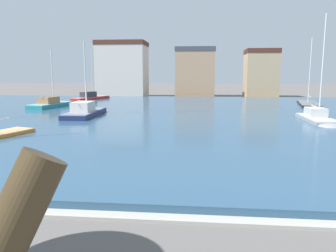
% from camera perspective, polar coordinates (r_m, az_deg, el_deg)
% --- Properties ---
extents(harbor_water, '(83.31, 48.66, 0.38)m').
position_cam_1_polar(harbor_water, '(34.09, 1.63, 2.09)').
color(harbor_water, '#2D5170').
rests_on(harbor_water, ground).
extents(quay_edge_coping, '(83.31, 0.50, 0.12)m').
position_cam_1_polar(quay_edge_coping, '(10.41, -8.38, -15.42)').
color(quay_edge_coping, '#ADA89E').
rests_on(quay_edge_coping, ground).
extents(sailboat_red, '(4.31, 8.84, 8.28)m').
position_cam_1_polar(sailboat_red, '(52.99, -12.98, 4.77)').
color(sailboat_red, red).
rests_on(sailboat_red, ground).
extents(sailboat_black, '(4.04, 9.96, 8.93)m').
position_cam_1_polar(sailboat_black, '(47.15, 23.23, 3.51)').
color(sailboat_black, black).
rests_on(sailboat_black, ground).
extents(sailboat_navy, '(2.55, 8.12, 7.36)m').
position_cam_1_polar(sailboat_navy, '(32.70, -14.03, 2.22)').
color(sailboat_navy, navy).
rests_on(sailboat_navy, ground).
extents(sailboat_grey, '(2.15, 7.07, 9.19)m').
position_cam_1_polar(sailboat_grey, '(30.36, 24.84, 0.98)').
color(sailboat_grey, '#939399').
rests_on(sailboat_grey, ground).
extents(sailboat_teal, '(3.47, 7.78, 7.20)m').
position_cam_1_polar(sailboat_teal, '(42.30, -19.32, 3.47)').
color(sailboat_teal, teal).
rests_on(sailboat_teal, ground).
extents(townhouse_wide_warehouse, '(8.88, 6.86, 10.23)m').
position_cam_1_polar(townhouse_wide_warehouse, '(62.01, -7.92, 9.75)').
color(townhouse_wide_warehouse, beige).
rests_on(townhouse_wide_warehouse, ground).
extents(townhouse_tall_gabled, '(7.27, 6.87, 9.18)m').
position_cam_1_polar(townhouse_tall_gabled, '(62.44, 4.77, 9.31)').
color(townhouse_tall_gabled, tan).
rests_on(townhouse_tall_gabled, ground).
extents(townhouse_narrow_midrow, '(5.82, 5.91, 8.81)m').
position_cam_1_polar(townhouse_narrow_midrow, '(63.37, 15.91, 8.83)').
color(townhouse_narrow_midrow, tan).
rests_on(townhouse_narrow_midrow, ground).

